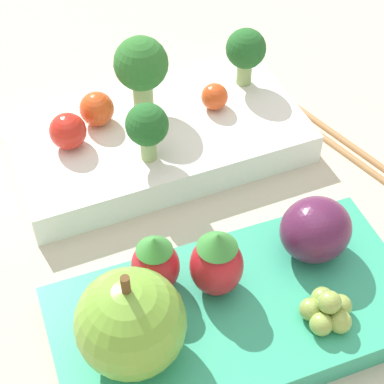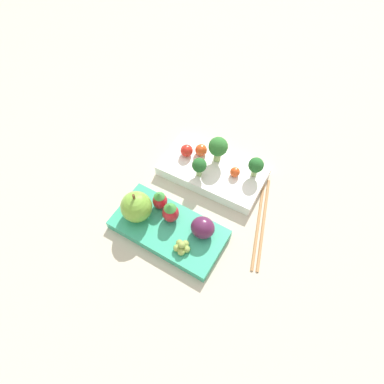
% 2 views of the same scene
% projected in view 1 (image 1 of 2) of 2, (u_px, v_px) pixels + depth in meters
% --- Properties ---
extents(ground_plane, '(4.00, 4.00, 0.00)m').
position_uv_depth(ground_plane, '(190.00, 230.00, 0.44)').
color(ground_plane, '#BCB29E').
extents(bento_box_savoury, '(0.23, 0.13, 0.03)m').
position_uv_depth(bento_box_savoury, '(158.00, 138.00, 0.49)').
color(bento_box_savoury, white).
rests_on(bento_box_savoury, ground_plane).
extents(bento_box_fruit, '(0.23, 0.13, 0.02)m').
position_uv_depth(bento_box_fruit, '(235.00, 316.00, 0.39)').
color(bento_box_fruit, '#33A87F').
rests_on(bento_box_fruit, ground_plane).
extents(broccoli_floret_0, '(0.04, 0.04, 0.06)m').
position_uv_depth(broccoli_floret_0, '(141.00, 66.00, 0.47)').
color(broccoli_floret_0, '#93B770').
rests_on(broccoli_floret_0, bento_box_savoury).
extents(broccoli_floret_1, '(0.03, 0.03, 0.05)m').
position_uv_depth(broccoli_floret_1, '(147.00, 126.00, 0.44)').
color(broccoli_floret_1, '#93B770').
rests_on(broccoli_floret_1, bento_box_savoury).
extents(broccoli_floret_2, '(0.03, 0.03, 0.05)m').
position_uv_depth(broccoli_floret_2, '(246.00, 51.00, 0.50)').
color(broccoli_floret_2, '#93B770').
rests_on(broccoli_floret_2, bento_box_savoury).
extents(cherry_tomato_0, '(0.02, 0.02, 0.02)m').
position_uv_depth(cherry_tomato_0, '(215.00, 97.00, 0.49)').
color(cherry_tomato_0, '#DB4C1E').
rests_on(cherry_tomato_0, bento_box_savoury).
extents(cherry_tomato_1, '(0.03, 0.03, 0.03)m').
position_uv_depth(cherry_tomato_1, '(97.00, 109.00, 0.48)').
color(cherry_tomato_1, '#DB4C1E').
rests_on(cherry_tomato_1, bento_box_savoury).
extents(cherry_tomato_2, '(0.03, 0.03, 0.03)m').
position_uv_depth(cherry_tomato_2, '(68.00, 131.00, 0.46)').
color(cherry_tomato_2, red).
rests_on(cherry_tomato_2, bento_box_savoury).
extents(apple, '(0.06, 0.06, 0.07)m').
position_uv_depth(apple, '(131.00, 323.00, 0.34)').
color(apple, '#70A838').
rests_on(apple, bento_box_fruit).
extents(strawberry_0, '(0.03, 0.03, 0.04)m').
position_uv_depth(strawberry_0, '(155.00, 264.00, 0.37)').
color(strawberry_0, red).
rests_on(strawberry_0, bento_box_fruit).
extents(strawberry_1, '(0.03, 0.03, 0.05)m').
position_uv_depth(strawberry_1, '(217.00, 262.00, 0.37)').
color(strawberry_1, red).
rests_on(strawberry_1, bento_box_fruit).
extents(plum, '(0.05, 0.04, 0.04)m').
position_uv_depth(plum, '(316.00, 230.00, 0.39)').
color(plum, '#511E42').
rests_on(plum, bento_box_fruit).
extents(grape_cluster, '(0.03, 0.03, 0.02)m').
position_uv_depth(grape_cluster, '(327.00, 310.00, 0.37)').
color(grape_cluster, '#8EA84C').
rests_on(grape_cluster, bento_box_fruit).
extents(chopsticks_pair, '(0.06, 0.21, 0.01)m').
position_uv_depth(chopsticks_pair, '(352.00, 149.00, 0.50)').
color(chopsticks_pair, '#A37547').
rests_on(chopsticks_pair, ground_plane).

